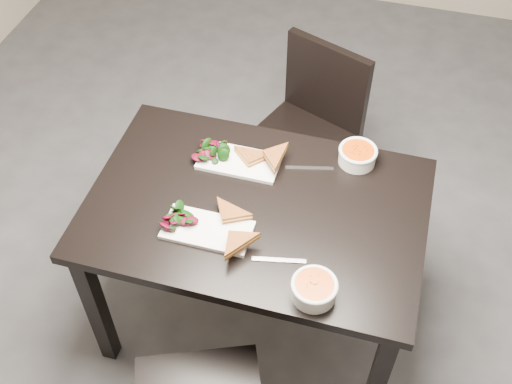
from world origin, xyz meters
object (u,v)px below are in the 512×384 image
Objects in this scene: chair_far at (310,123)px; plate_far at (239,162)px; plate_near at (207,230)px; soup_bowl_near at (314,289)px; soup_bowl_far at (358,155)px; table at (256,222)px.

chair_far reaches higher than plate_far.
soup_bowl_near is (0.40, -0.15, 0.03)m from plate_near.
table is at bearing -134.76° from soup_bowl_far.
chair_far is 2.81× the size of plate_near.
soup_bowl_near is (0.23, -1.07, 0.30)m from chair_far.
soup_bowl_far is at bearing 16.72° from plate_far.
table is at bearing -71.94° from chair_far.
soup_bowl_far is (0.31, 0.31, 0.14)m from table.
chair_far is at bearing 74.04° from plate_far.
soup_bowl_far is at bearing 86.97° from soup_bowl_near.
soup_bowl_near is 0.63m from plate_far.
plate_far is (-0.12, 0.18, 0.11)m from table.
plate_near is 2.08× the size of soup_bowl_far.
chair_far is 0.98m from plate_near.
plate_near reaches higher than table.
soup_bowl_near is 0.49× the size of plate_far.
plate_far is at bearing -163.28° from soup_bowl_far.
chair_far is at bearing 119.78° from soup_bowl_far.
soup_bowl_far is at bearing -38.52° from chair_far.
plate_near is 1.00× the size of plate_far.
table is at bearing -57.22° from plate_far.
soup_bowl_near is at bearing -93.03° from soup_bowl_far.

